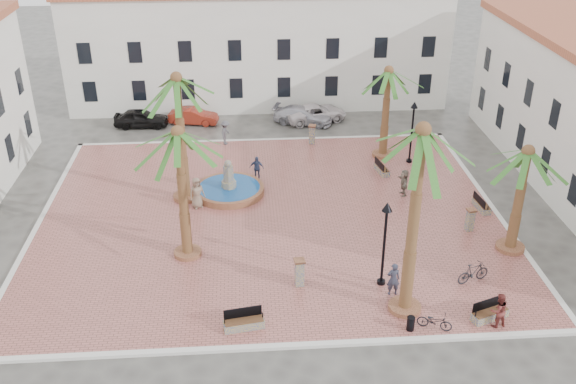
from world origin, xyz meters
name	(u,v)px	position (x,y,z in m)	size (l,w,h in m)	color
ground	(271,217)	(0.00, 0.00, 0.00)	(120.00, 120.00, 0.00)	#56544F
plaza	(271,216)	(0.00, 0.00, 0.07)	(26.00, 22.00, 0.15)	#AD6058
kerb_n	(263,140)	(0.00, 11.00, 0.08)	(26.30, 0.30, 0.16)	silver
kerb_s	(283,346)	(0.00, -11.00, 0.08)	(26.30, 0.30, 0.16)	silver
kerb_e	(492,208)	(13.00, 0.00, 0.08)	(0.30, 22.30, 0.16)	silver
kerb_w	(39,224)	(-13.00, 0.00, 0.08)	(0.30, 22.30, 0.16)	silver
building_north	(258,44)	(0.00, 19.99, 4.77)	(30.40, 7.40, 9.50)	white
fountain	(229,189)	(-2.38, 2.86, 0.45)	(4.26, 4.26, 2.20)	#995C3D
palm_nw	(177,92)	(-4.95, 2.40, 6.79)	(4.98, 4.98, 7.82)	#995C3D
palm_sw	(179,147)	(-4.45, -3.75, 6.18)	(4.64, 4.64, 7.12)	#995C3D
palm_s	(421,150)	(5.65, -8.98, 8.03)	(4.84, 4.84, 9.09)	#995C3D
palm_e	(526,165)	(12.31, -4.43, 4.99)	(4.80, 4.80, 5.92)	#995C3D
palm_ne	(388,82)	(8.04, 7.61, 5.40)	(4.67, 4.67, 6.32)	#995C3D
bench_s	(244,323)	(-1.63, -9.77, 0.41)	(1.84, 0.83, 0.94)	gray
bench_se	(490,314)	(9.24, -9.91, 0.41)	(1.83, 1.12, 0.93)	gray
bench_e	(481,205)	(12.23, -0.18, 0.39)	(0.64, 1.65, 0.85)	gray
bench_ne	(382,169)	(7.43, 5.02, 0.39)	(0.77, 1.66, 0.84)	gray
lamppost_s	(385,230)	(4.98, -6.97, 3.16)	(0.48, 0.48, 4.45)	black
lamppost_e	(413,122)	(9.60, 6.48, 3.03)	(0.46, 0.46, 4.26)	black
bollard_se	(299,272)	(1.05, -6.79, 0.89)	(0.55, 0.55, 1.43)	gray
bollard_n	(312,134)	(3.43, 10.04, 0.87)	(0.60, 0.60, 1.39)	gray
bollard_e	(470,219)	(10.77, -2.43, 0.83)	(0.54, 0.54, 1.31)	gray
litter_bin	(411,323)	(5.56, -10.40, 0.48)	(0.34, 0.34, 0.67)	black
cyclist_a	(393,279)	(5.33, -7.84, 1.00)	(0.62, 0.41, 1.70)	#2F3346
bicycle_a	(435,321)	(6.61, -10.40, 0.55)	(0.53, 1.51, 0.80)	black
cyclist_b	(499,310)	(9.37, -10.40, 0.98)	(0.81, 0.63, 1.66)	maroon
bicycle_b	(473,273)	(9.39, -7.14, 0.68)	(0.50, 1.76, 1.05)	black
pedestrian_fountain_a	(197,193)	(-4.20, 1.24, 1.09)	(0.92, 0.60, 1.88)	#856E5A
pedestrian_fountain_b	(257,168)	(-0.64, 4.62, 0.94)	(0.92, 0.38, 1.58)	#323D5B
pedestrian_north	(225,133)	(-2.68, 10.37, 1.03)	(1.13, 0.65, 1.75)	#4C4B51
pedestrian_east	(404,183)	(8.12, 1.90, 0.98)	(1.53, 0.49, 1.65)	#716556
car_black	(141,118)	(-9.12, 14.49, 0.69)	(1.63, 4.06, 1.38)	black
car_red	(193,116)	(-5.21, 14.82, 0.62)	(1.31, 3.76, 1.24)	maroon
car_silver	(303,115)	(3.18, 14.27, 0.66)	(1.86, 4.57, 1.33)	#BCBAC4
car_white	(316,113)	(4.20, 14.69, 0.67)	(2.23, 4.83, 1.34)	silver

